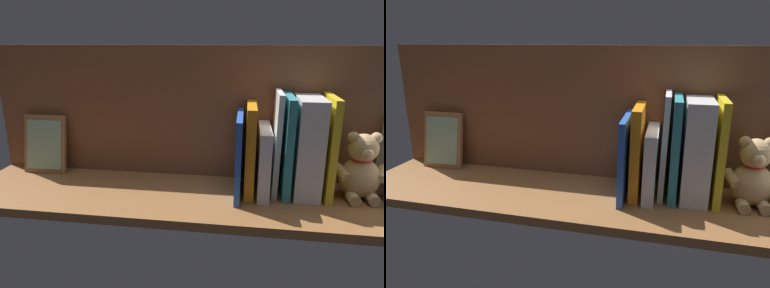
% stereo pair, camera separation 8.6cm
% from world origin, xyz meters
% --- Properties ---
extents(ground_plane, '(1.17, 0.30, 0.02)m').
position_xyz_m(ground_plane, '(0.00, 0.00, -0.01)').
color(ground_plane, brown).
extents(shelf_back_panel, '(1.17, 0.02, 0.36)m').
position_xyz_m(shelf_back_panel, '(0.00, -0.13, 0.18)').
color(shelf_back_panel, brown).
rests_on(shelf_back_panel, ground_plane).
extents(teddy_bear, '(0.13, 0.11, 0.16)m').
position_xyz_m(teddy_bear, '(-0.41, -0.03, 0.07)').
color(teddy_bear, tan).
rests_on(teddy_bear, ground_plane).
extents(book_2, '(0.02, 0.15, 0.25)m').
position_xyz_m(book_2, '(-0.33, -0.05, 0.12)').
color(book_2, yellow).
rests_on(book_2, ground_plane).
extents(dictionary_thick_white, '(0.06, 0.14, 0.24)m').
position_xyz_m(dictionary_thick_white, '(-0.28, -0.05, 0.12)').
color(dictionary_thick_white, white).
rests_on(dictionary_thick_white, ground_plane).
extents(book_3, '(0.02, 0.15, 0.25)m').
position_xyz_m(book_3, '(-0.23, -0.04, 0.12)').
color(book_3, teal).
rests_on(book_3, ground_plane).
extents(book_4, '(0.02, 0.13, 0.25)m').
position_xyz_m(book_4, '(-0.20, -0.05, 0.13)').
color(book_4, silver).
rests_on(book_4, ground_plane).
extents(book_5, '(0.03, 0.16, 0.17)m').
position_xyz_m(book_5, '(-0.18, -0.04, 0.08)').
color(book_5, silver).
rests_on(book_5, ground_plane).
extents(book_6, '(0.02, 0.15, 0.22)m').
position_xyz_m(book_6, '(-0.14, -0.04, 0.11)').
color(book_6, orange).
rests_on(book_6, ground_plane).
extents(book_7, '(0.01, 0.19, 0.20)m').
position_xyz_m(book_7, '(-0.11, -0.02, 0.10)').
color(book_7, blue).
rests_on(book_7, ground_plane).
extents(picture_frame_leaning, '(0.12, 0.05, 0.17)m').
position_xyz_m(picture_frame_leaning, '(0.44, -0.09, 0.08)').
color(picture_frame_leaning, '#9E6B3D').
rests_on(picture_frame_leaning, ground_plane).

